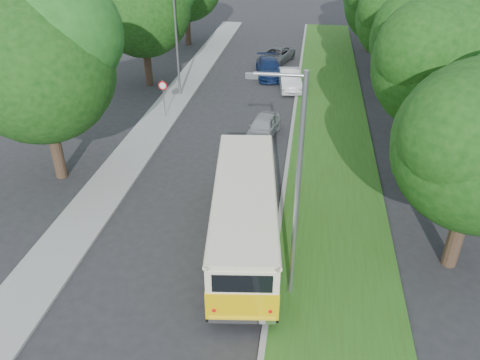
# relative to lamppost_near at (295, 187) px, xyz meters

# --- Properties ---
(ground) EXTENTS (120.00, 120.00, 0.00)m
(ground) POSITION_rel_lamppost_near_xyz_m (-4.21, 2.50, -4.37)
(ground) COLOR #262629
(ground) RESTS_ON ground
(curb) EXTENTS (0.20, 70.00, 0.15)m
(curb) POSITION_rel_lamppost_near_xyz_m (-0.61, 7.50, -4.29)
(curb) COLOR gray
(curb) RESTS_ON ground
(grass_verge) EXTENTS (4.50, 70.00, 0.13)m
(grass_verge) POSITION_rel_lamppost_near_xyz_m (1.74, 7.50, -4.30)
(grass_verge) COLOR #2C5416
(grass_verge) RESTS_ON ground
(sidewalk) EXTENTS (2.20, 70.00, 0.12)m
(sidewalk) POSITION_rel_lamppost_near_xyz_m (-9.01, 7.50, -4.31)
(sidewalk) COLOR gray
(sidewalk) RESTS_ON ground
(treeline) EXTENTS (24.27, 41.91, 9.46)m
(treeline) POSITION_rel_lamppost_near_xyz_m (-1.06, 20.49, 1.56)
(treeline) COLOR #332319
(treeline) RESTS_ON ground
(lamppost_near) EXTENTS (1.71, 0.16, 8.00)m
(lamppost_near) POSITION_rel_lamppost_near_xyz_m (0.00, 0.00, 0.00)
(lamppost_near) COLOR gray
(lamppost_near) RESTS_ON ground
(lamppost_far) EXTENTS (1.71, 0.16, 7.50)m
(lamppost_far) POSITION_rel_lamppost_near_xyz_m (-8.91, 18.50, -0.25)
(lamppost_far) COLOR gray
(lamppost_far) RESTS_ON ground
(warning_sign) EXTENTS (0.56, 0.10, 2.50)m
(warning_sign) POSITION_rel_lamppost_near_xyz_m (-8.71, 14.48, -2.66)
(warning_sign) COLOR gray
(warning_sign) RESTS_ON ground
(vintage_bus) EXTENTS (3.52, 9.46, 2.74)m
(vintage_bus) POSITION_rel_lamppost_near_xyz_m (-1.89, 2.56, -3.00)
(vintage_bus) COLOR yellow
(vintage_bus) RESTS_ON ground
(car_silver) EXTENTS (2.07, 3.94, 1.28)m
(car_silver) POSITION_rel_lamppost_near_xyz_m (-2.26, 12.64, -3.73)
(car_silver) COLOR #A7A8AC
(car_silver) RESTS_ON ground
(car_white) EXTENTS (2.08, 4.36, 1.38)m
(car_white) POSITION_rel_lamppost_near_xyz_m (-1.21, 21.23, -3.68)
(car_white) COLOR white
(car_white) RESTS_ON ground
(car_blue) EXTENTS (2.70, 4.86, 1.33)m
(car_blue) POSITION_rel_lamppost_near_xyz_m (-3.00, 23.82, -3.70)
(car_blue) COLOR navy
(car_blue) RESTS_ON ground
(car_grey) EXTENTS (3.39, 4.95, 1.26)m
(car_grey) POSITION_rel_lamppost_near_xyz_m (-2.78, 27.61, -3.74)
(car_grey) COLOR #5C5F64
(car_grey) RESTS_ON ground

